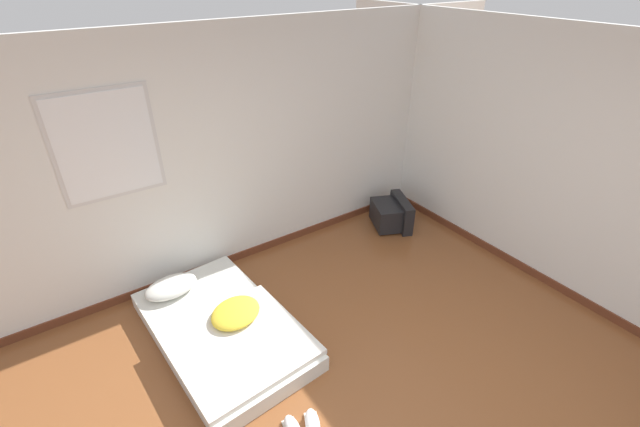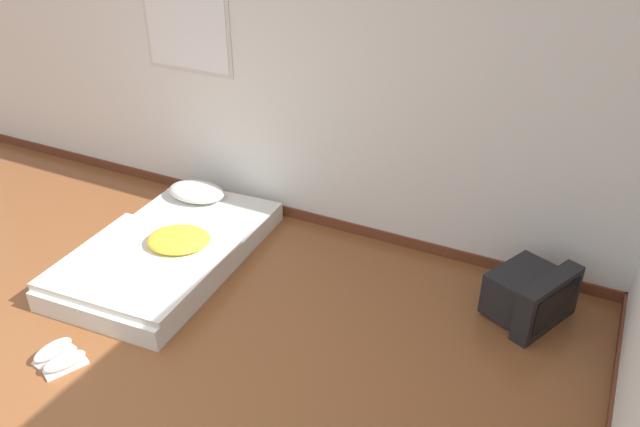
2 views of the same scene
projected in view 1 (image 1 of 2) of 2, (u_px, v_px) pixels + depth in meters
The scene contains 4 objects.
wall_back at pixel (208, 161), 4.34m from camera, with size 7.95×0.08×2.60m.
wall_right at pixel (637, 195), 3.72m from camera, with size 0.08×7.93×2.60m.
mattress_bed at pixel (222, 328), 3.96m from camera, with size 1.20×1.91×0.31m.
crt_tv at pixel (392, 214), 5.61m from camera, with size 0.61×0.66×0.38m.
Camera 1 is at (-1.33, -1.15, 3.05)m, focal length 24.00 mm.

